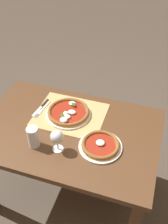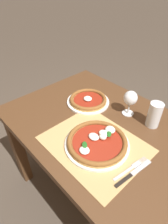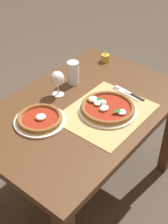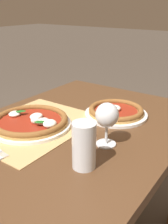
{
  "view_description": "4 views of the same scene",
  "coord_description": "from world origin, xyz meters",
  "px_view_note": "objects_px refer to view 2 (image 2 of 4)",
  "views": [
    {
      "loc": [
        -0.48,
        1.14,
        1.99
      ],
      "look_at": [
        -0.08,
        -0.09,
        0.84
      ],
      "focal_mm": 42.0,
      "sensor_mm": 36.0,
      "label": 1
    },
    {
      "loc": [
        0.47,
        -0.61,
        1.45
      ],
      "look_at": [
        -0.15,
        -0.04,
        0.79
      ],
      "focal_mm": 30.0,
      "sensor_mm": 36.0,
      "label": 2
    },
    {
      "loc": [
        -1.08,
        -0.89,
        1.79
      ],
      "look_at": [
        -0.1,
        -0.1,
        0.81
      ],
      "focal_mm": 50.0,
      "sensor_mm": 36.0,
      "label": 3
    },
    {
      "loc": [
        0.7,
        0.58,
        1.2
      ],
      "look_at": [
        -0.12,
        0.0,
        0.78
      ],
      "focal_mm": 42.0,
      "sensor_mm": 36.0,
      "label": 4
    }
  ],
  "objects_px": {
    "pizza_far": "(88,100)",
    "knife": "(134,173)",
    "fork": "(131,168)",
    "pizza_near": "(97,142)",
    "wine_glass": "(131,99)",
    "pint_glass": "(154,115)"
  },
  "relations": [
    {
      "from": "pint_glass",
      "to": "fork",
      "type": "height_order",
      "value": "pint_glass"
    },
    {
      "from": "fork",
      "to": "wine_glass",
      "type": "bearing_deg",
      "value": 128.43
    },
    {
      "from": "pizza_near",
      "to": "pint_glass",
      "type": "distance_m",
      "value": 0.35
    },
    {
      "from": "knife",
      "to": "pizza_near",
      "type": "bearing_deg",
      "value": 179.08
    },
    {
      "from": "knife",
      "to": "wine_glass",
      "type": "bearing_deg",
      "value": 129.87
    },
    {
      "from": "pizza_near",
      "to": "pint_glass",
      "type": "height_order",
      "value": "pint_glass"
    },
    {
      "from": "fork",
      "to": "pizza_near",
      "type": "bearing_deg",
      "value": -177.85
    },
    {
      "from": "pizza_near",
      "to": "knife",
      "type": "distance_m",
      "value": 0.22
    },
    {
      "from": "pizza_far",
      "to": "knife",
      "type": "bearing_deg",
      "value": -23.51
    },
    {
      "from": "wine_glass",
      "to": "fork",
      "type": "height_order",
      "value": "wine_glass"
    },
    {
      "from": "pizza_near",
      "to": "pizza_far",
      "type": "bearing_deg",
      "value": 143.21
    },
    {
      "from": "pizza_far",
      "to": "knife",
      "type": "xyz_separation_m",
      "value": [
        0.52,
        -0.22,
        -0.01
      ]
    },
    {
      "from": "wine_glass",
      "to": "fork",
      "type": "relative_size",
      "value": 0.77
    },
    {
      "from": "wine_glass",
      "to": "pint_glass",
      "type": "xyz_separation_m",
      "value": [
        0.15,
        0.01,
        -0.04
      ]
    },
    {
      "from": "wine_glass",
      "to": "knife",
      "type": "height_order",
      "value": "wine_glass"
    },
    {
      "from": "pizza_far",
      "to": "pint_glass",
      "type": "height_order",
      "value": "pint_glass"
    },
    {
      "from": "knife",
      "to": "pint_glass",
      "type": "bearing_deg",
      "value": 109.26
    },
    {
      "from": "knife",
      "to": "fork",
      "type": "bearing_deg",
      "value": 153.58
    },
    {
      "from": "wine_glass",
      "to": "pint_glass",
      "type": "distance_m",
      "value": 0.16
    },
    {
      "from": "pizza_near",
      "to": "fork",
      "type": "bearing_deg",
      "value": 2.15
    },
    {
      "from": "pizza_near",
      "to": "wine_glass",
      "type": "bearing_deg",
      "value": 98.54
    },
    {
      "from": "wine_glass",
      "to": "fork",
      "type": "bearing_deg",
      "value": -51.57
    }
  ]
}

